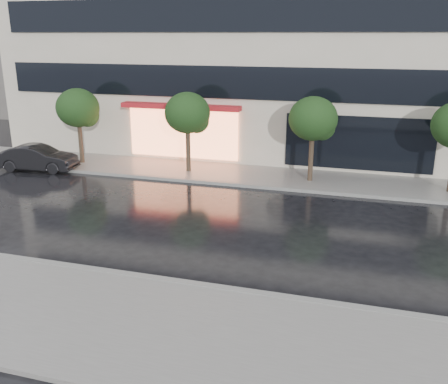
% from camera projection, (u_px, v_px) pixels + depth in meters
% --- Properties ---
extents(ground, '(120.00, 120.00, 0.00)m').
position_uv_depth(ground, '(166.00, 266.00, 14.89)').
color(ground, black).
rests_on(ground, ground).
extents(sidewalk_near, '(60.00, 4.50, 0.12)m').
position_uv_depth(sidewalk_near, '(113.00, 322.00, 11.90)').
color(sidewalk_near, slate).
rests_on(sidewalk_near, ground).
extents(sidewalk_far, '(60.00, 3.50, 0.12)m').
position_uv_depth(sidewalk_far, '(248.00, 175.00, 24.24)').
color(sidewalk_far, slate).
rests_on(sidewalk_far, ground).
extents(curb_near, '(60.00, 0.25, 0.14)m').
position_uv_depth(curb_near, '(152.00, 279.00, 13.96)').
color(curb_near, gray).
rests_on(curb_near, ground).
extents(curb_far, '(60.00, 0.25, 0.14)m').
position_uv_depth(curb_far, '(239.00, 185.00, 22.64)').
color(curb_far, gray).
rests_on(curb_far, ground).
extents(tree_far_west, '(2.20, 2.20, 3.99)m').
position_uv_depth(tree_far_west, '(79.00, 109.00, 25.59)').
color(tree_far_west, '#33261C').
rests_on(tree_far_west, ground).
extents(tree_mid_west, '(2.20, 2.20, 3.99)m').
position_uv_depth(tree_mid_west, '(189.00, 114.00, 23.97)').
color(tree_mid_west, '#33261C').
rests_on(tree_mid_west, ground).
extents(tree_mid_east, '(2.20, 2.20, 3.99)m').
position_uv_depth(tree_mid_east, '(314.00, 120.00, 22.34)').
color(tree_mid_east, '#33261C').
rests_on(tree_mid_east, ground).
extents(parked_car, '(4.07, 1.81, 1.30)m').
position_uv_depth(parked_car, '(38.00, 158.00, 25.12)').
color(parked_car, black).
rests_on(parked_car, ground).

